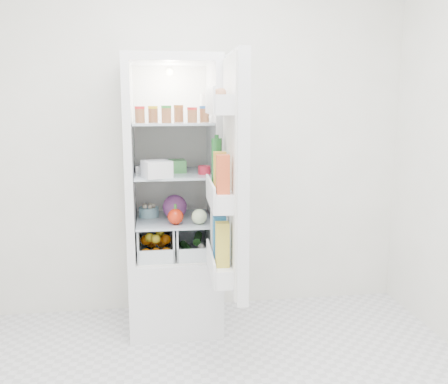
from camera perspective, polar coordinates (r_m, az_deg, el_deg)
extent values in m
cube|color=silver|center=(3.58, -2.92, 6.88)|extent=(3.00, 0.02, 2.60)
cube|color=silver|center=(0.69, 21.30, -9.23)|extent=(3.00, 0.02, 2.60)
cube|color=white|center=(3.51, -5.62, -10.85)|extent=(0.60, 0.60, 0.50)
cube|color=white|center=(3.28, -6.11, 14.81)|extent=(0.60, 0.60, 0.05)
cube|color=white|center=(3.57, -6.08, 4.00)|extent=(0.60, 0.05, 1.25)
cube|color=white|center=(3.30, -10.68, 3.34)|extent=(0.05, 0.60, 1.25)
cube|color=white|center=(3.32, -1.13, 3.57)|extent=(0.05, 0.60, 1.25)
cube|color=white|center=(3.54, -6.06, 3.94)|extent=(0.50, 0.01, 1.25)
sphere|color=white|center=(3.49, -6.22, 13.47)|extent=(0.05, 0.05, 0.05)
cube|color=#A7B6C4|center=(3.34, -5.75, -3.15)|extent=(0.49, 0.53, 0.01)
cube|color=#A7B6C4|center=(3.28, -5.85, 2.12)|extent=(0.49, 0.53, 0.02)
cube|color=#A7B6C4|center=(3.25, -5.96, 7.88)|extent=(0.49, 0.53, 0.02)
cylinder|color=#B21919|center=(3.11, -9.60, 8.60)|extent=(0.06, 0.06, 0.08)
cylinder|color=gold|center=(3.16, -8.11, 8.67)|extent=(0.06, 0.06, 0.08)
cylinder|color=#267226|center=(3.08, -6.60, 8.66)|extent=(0.06, 0.06, 0.08)
cylinder|color=brown|center=(3.18, -5.20, 8.74)|extent=(0.06, 0.06, 0.08)
cylinder|color=#B21919|center=(3.12, -3.65, 8.73)|extent=(0.06, 0.06, 0.08)
cylinder|color=#194C8C|center=(3.18, -2.26, 8.77)|extent=(0.06, 0.06, 0.08)
cylinder|color=white|center=(3.33, -2.31, 9.62)|extent=(0.06, 0.06, 0.17)
cube|color=silver|center=(3.08, -7.69, 2.62)|extent=(0.20, 0.20, 0.10)
cylinder|color=#B31A2E|center=(3.19, -2.27, 2.53)|extent=(0.10, 0.10, 0.05)
cube|color=silver|center=(3.35, -8.65, 2.72)|extent=(0.18, 0.14, 0.04)
cube|color=#418F45|center=(3.29, -5.35, 2.98)|extent=(0.11, 0.15, 0.08)
sphere|color=#61215B|center=(3.32, -5.65, -1.70)|extent=(0.16, 0.16, 0.16)
sphere|color=red|center=(3.17, -5.56, -2.82)|extent=(0.10, 0.10, 0.10)
cylinder|color=#8EC3D4|center=(3.41, -8.60, -2.27)|extent=(0.16, 0.16, 0.06)
sphere|color=beige|center=(3.17, -2.85, -2.82)|extent=(0.10, 0.10, 0.10)
sphere|color=orange|center=(3.27, -8.90, -6.97)|extent=(0.07, 0.07, 0.07)
sphere|color=orange|center=(3.27, -7.76, -6.94)|extent=(0.07, 0.07, 0.07)
sphere|color=orange|center=(3.27, -6.61, -6.91)|extent=(0.07, 0.07, 0.07)
sphere|color=orange|center=(3.37, -8.91, -5.47)|extent=(0.07, 0.07, 0.07)
sphere|color=orange|center=(3.37, -7.80, -5.44)|extent=(0.07, 0.07, 0.07)
sphere|color=orange|center=(3.37, -6.69, -5.41)|extent=(0.07, 0.07, 0.07)
sphere|color=orange|center=(3.50, -8.29, -5.78)|extent=(0.07, 0.07, 0.07)
sphere|color=orange|center=(3.50, -7.14, -5.75)|extent=(0.07, 0.07, 0.07)
sphere|color=yellow|center=(3.30, -8.50, -5.16)|extent=(0.06, 0.06, 0.06)
sphere|color=yellow|center=(3.41, -7.31, -4.63)|extent=(0.06, 0.06, 0.06)
sphere|color=yellow|center=(3.27, -7.80, -5.33)|extent=(0.06, 0.06, 0.06)
cylinder|color=#1A4818|center=(3.40, -4.29, -6.39)|extent=(0.09, 0.21, 0.05)
cylinder|color=#1A4818|center=(3.44, -3.02, -5.31)|extent=(0.08, 0.21, 0.05)
sphere|color=white|center=(3.28, -3.44, -6.97)|extent=(0.05, 0.05, 0.05)
sphere|color=white|center=(3.30, -2.61, -6.34)|extent=(0.05, 0.05, 0.05)
cube|color=white|center=(2.73, 1.36, 2.09)|extent=(0.08, 0.60, 1.30)
cube|color=white|center=(2.73, 0.63, 2.08)|extent=(0.03, 0.56, 1.26)
cube|color=white|center=(2.70, -0.43, 9.97)|extent=(0.13, 0.50, 0.10)
cube|color=white|center=(2.75, -0.41, -0.52)|extent=(0.13, 0.50, 0.10)
cube|color=white|center=(2.85, -0.40, -8.44)|extent=(0.13, 0.50, 0.10)
sphere|color=#9C6646|center=(2.58, -0.27, 11.28)|extent=(0.05, 0.05, 0.05)
sphere|color=#9C6646|center=(2.66, -0.46, 11.26)|extent=(0.05, 0.05, 0.05)
sphere|color=#9C6646|center=(2.74, -0.63, 11.24)|extent=(0.05, 0.05, 0.05)
sphere|color=#9C6646|center=(2.81, -0.80, 11.21)|extent=(0.05, 0.05, 0.05)
cylinder|color=#195821|center=(2.87, -0.84, 3.58)|extent=(0.06, 0.06, 0.26)
cube|color=gold|center=(2.69, -0.47, 2.49)|extent=(0.07, 0.07, 0.20)
cube|color=#E25128|center=(2.54, -0.12, 2.03)|extent=(0.07, 0.07, 0.20)
cube|color=white|center=(2.94, -0.81, -4.37)|extent=(0.07, 0.07, 0.24)
cube|color=#267CC0|center=(2.80, -0.52, -5.15)|extent=(0.07, 0.07, 0.24)
cube|color=yellow|center=(2.65, -0.19, -6.01)|extent=(0.07, 0.07, 0.24)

